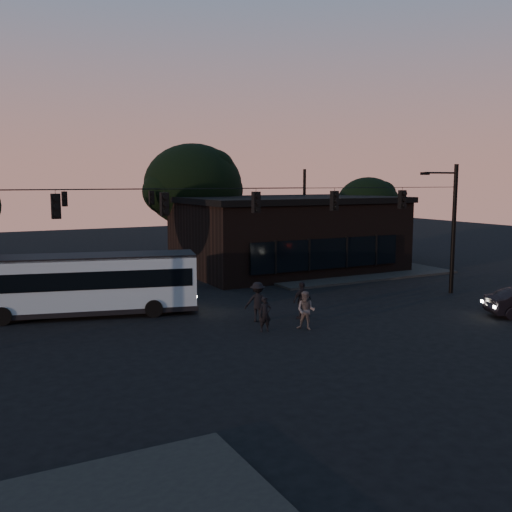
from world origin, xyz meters
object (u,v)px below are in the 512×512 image
pedestrian_d (258,302)px  pedestrian_c (302,300)px  building (288,234)px  pedestrian_a (265,314)px  bus (86,282)px  pedestrian_b (306,310)px

pedestrian_d → pedestrian_c: bearing=-170.9°
building → pedestrian_d: 15.80m
pedestrian_a → pedestrian_c: pedestrian_c is taller
bus → pedestrian_b: size_ratio=6.31×
bus → pedestrian_c: 10.54m
building → pedestrian_b: (-8.09, -14.97, -1.85)m
bus → pedestrian_c: bus is taller
building → pedestrian_b: size_ratio=8.94×
building → pedestrian_b: bearing=-118.4°
pedestrian_c → pedestrian_d: bearing=-22.2°
pedestrian_c → pedestrian_d: 2.20m
building → pedestrian_b: 17.11m
building → bus: size_ratio=1.42×
pedestrian_b → bus: bearing=-175.1°
pedestrian_b → pedestrian_d: 2.60m
pedestrian_a → pedestrian_b: size_ratio=0.90×
pedestrian_b → pedestrian_c: bearing=109.4°
building → pedestrian_c: 15.10m
pedestrian_a → pedestrian_d: pedestrian_d is taller
pedestrian_c → pedestrian_d: size_ratio=0.96×
pedestrian_a → pedestrian_d: bearing=80.5°
building → bus: bearing=-154.5°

